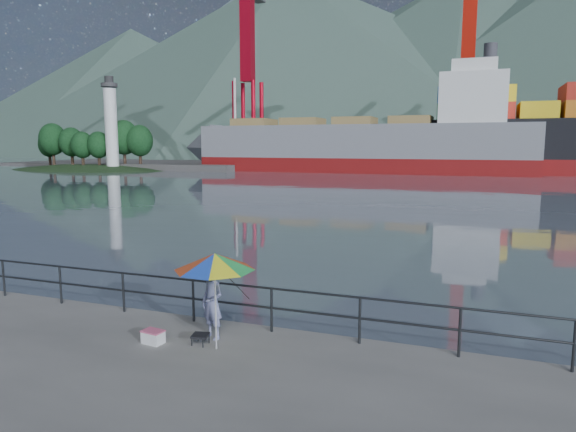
% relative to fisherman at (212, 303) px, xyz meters
% --- Properties ---
extents(harbor_water, '(500.00, 280.00, 0.00)m').
position_rel_fisherman_xyz_m(harbor_water, '(-1.94, 129.08, -0.78)').
color(harbor_water, '#515C6A').
rests_on(harbor_water, ground).
extents(far_dock, '(200.00, 40.00, 0.40)m').
position_rel_fisherman_xyz_m(far_dock, '(8.06, 92.08, -0.78)').
color(far_dock, '#514F4C').
rests_on(far_dock, ground).
extents(guardrail, '(22.00, 0.06, 1.03)m').
position_rel_fisherman_xyz_m(guardrail, '(-1.94, 0.78, -0.26)').
color(guardrail, '#2D3033').
rests_on(guardrail, ground).
extents(mountains, '(600.00, 332.80, 80.00)m').
position_rel_fisherman_xyz_m(mountains, '(36.88, 206.83, 34.77)').
color(mountains, '#385147').
rests_on(mountains, ground).
extents(lighthouse_islet, '(48.00, 26.40, 19.20)m').
position_rel_fisherman_xyz_m(lighthouse_islet, '(-56.91, 61.08, -0.52)').
color(lighthouse_islet, '#263F1E').
rests_on(lighthouse_islet, ground).
extents(fisherman, '(0.66, 0.54, 1.57)m').
position_rel_fisherman_xyz_m(fisherman, '(0.00, 0.00, 0.00)').
color(fisherman, navy).
rests_on(fisherman, ground).
extents(beach_umbrella, '(2.19, 2.19, 2.01)m').
position_rel_fisherman_xyz_m(beach_umbrella, '(0.35, -0.52, 1.06)').
color(beach_umbrella, white).
rests_on(beach_umbrella, ground).
extents(folding_stool, '(0.40, 0.40, 0.22)m').
position_rel_fisherman_xyz_m(folding_stool, '(-0.07, -0.43, -0.67)').
color(folding_stool, black).
rests_on(folding_stool, ground).
extents(cooler_bag, '(0.47, 0.34, 0.25)m').
position_rel_fisherman_xyz_m(cooler_bag, '(-1.05, -0.71, -0.66)').
color(cooler_bag, silver).
rests_on(cooler_bag, ground).
extents(fishing_rod, '(0.09, 1.77, 1.25)m').
position_rel_fisherman_xyz_m(fishing_rod, '(-0.02, 1.15, -0.78)').
color(fishing_rod, black).
rests_on(fishing_rod, ground).
extents(bulk_carrier, '(50.79, 8.79, 14.50)m').
position_rel_fisherman_xyz_m(bulk_carrier, '(-9.96, 69.71, 3.35)').
color(bulk_carrier, maroon).
rests_on(bulk_carrier, ground).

